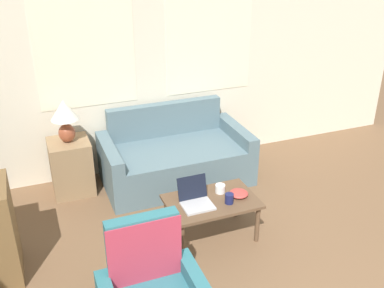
{
  "coord_description": "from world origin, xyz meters",
  "views": [
    {
      "loc": [
        -1.51,
        -0.96,
        2.74
      ],
      "look_at": [
        0.0,
        2.92,
        0.75
      ],
      "focal_mm": 42.0,
      "sensor_mm": 36.0,
      "label": 1
    }
  ],
  "objects_px": {
    "table_lamp": "(65,116)",
    "coffee_table": "(212,205)",
    "cup_navy": "(220,189)",
    "cup_yellow": "(229,199)",
    "laptop": "(196,199)",
    "snack_bowl": "(239,193)",
    "couch": "(174,158)"
  },
  "relations": [
    {
      "from": "coffee_table",
      "to": "cup_navy",
      "type": "bearing_deg",
      "value": 36.63
    },
    {
      "from": "coffee_table",
      "to": "snack_bowl",
      "type": "distance_m",
      "value": 0.29
    },
    {
      "from": "laptop",
      "to": "table_lamp",
      "type": "bearing_deg",
      "value": 125.31
    },
    {
      "from": "couch",
      "to": "laptop",
      "type": "bearing_deg",
      "value": -99.97
    },
    {
      "from": "table_lamp",
      "to": "cup_navy",
      "type": "bearing_deg",
      "value": -44.91
    },
    {
      "from": "table_lamp",
      "to": "coffee_table",
      "type": "distance_m",
      "value": 1.87
    },
    {
      "from": "coffee_table",
      "to": "laptop",
      "type": "distance_m",
      "value": 0.2
    },
    {
      "from": "couch",
      "to": "cup_yellow",
      "type": "bearing_deg",
      "value": -86.31
    },
    {
      "from": "table_lamp",
      "to": "cup_yellow",
      "type": "relative_size",
      "value": 4.95
    },
    {
      "from": "couch",
      "to": "laptop",
      "type": "distance_m",
      "value": 1.26
    },
    {
      "from": "cup_navy",
      "to": "coffee_table",
      "type": "bearing_deg",
      "value": -143.37
    },
    {
      "from": "coffee_table",
      "to": "couch",
      "type": "bearing_deg",
      "value": 87.74
    },
    {
      "from": "cup_navy",
      "to": "cup_yellow",
      "type": "xyz_separation_m",
      "value": [
        -0.0,
        -0.2,
        0.01
      ]
    },
    {
      "from": "table_lamp",
      "to": "cup_navy",
      "type": "xyz_separation_m",
      "value": [
        1.27,
        -1.27,
        -0.48
      ]
    },
    {
      "from": "table_lamp",
      "to": "laptop",
      "type": "relative_size",
      "value": 1.66
    },
    {
      "from": "cup_yellow",
      "to": "table_lamp",
      "type": "bearing_deg",
      "value": 130.82
    },
    {
      "from": "cup_navy",
      "to": "cup_yellow",
      "type": "height_order",
      "value": "cup_yellow"
    },
    {
      "from": "table_lamp",
      "to": "laptop",
      "type": "bearing_deg",
      "value": -54.69
    },
    {
      "from": "cup_yellow",
      "to": "coffee_table",
      "type": "bearing_deg",
      "value": 141.98
    },
    {
      "from": "coffee_table",
      "to": "snack_bowl",
      "type": "xyz_separation_m",
      "value": [
        0.27,
        -0.02,
        0.08
      ]
    },
    {
      "from": "table_lamp",
      "to": "coffee_table",
      "type": "xyz_separation_m",
      "value": [
        1.14,
        -1.37,
        -0.57
      ]
    },
    {
      "from": "snack_bowl",
      "to": "table_lamp",
      "type": "bearing_deg",
      "value": 135.49
    },
    {
      "from": "coffee_table",
      "to": "laptop",
      "type": "height_order",
      "value": "laptop"
    },
    {
      "from": "laptop",
      "to": "snack_bowl",
      "type": "height_order",
      "value": "laptop"
    },
    {
      "from": "laptop",
      "to": "snack_bowl",
      "type": "bearing_deg",
      "value": -2.33
    },
    {
      "from": "couch",
      "to": "snack_bowl",
      "type": "height_order",
      "value": "couch"
    },
    {
      "from": "cup_navy",
      "to": "snack_bowl",
      "type": "xyz_separation_m",
      "value": [
        0.14,
        -0.12,
        -0.02
      ]
    },
    {
      "from": "couch",
      "to": "cup_navy",
      "type": "distance_m",
      "value": 1.14
    },
    {
      "from": "cup_yellow",
      "to": "snack_bowl",
      "type": "height_order",
      "value": "cup_yellow"
    },
    {
      "from": "coffee_table",
      "to": "laptop",
      "type": "relative_size",
      "value": 2.97
    },
    {
      "from": "couch",
      "to": "snack_bowl",
      "type": "bearing_deg",
      "value": -79.62
    },
    {
      "from": "cup_navy",
      "to": "snack_bowl",
      "type": "bearing_deg",
      "value": -40.67
    }
  ]
}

